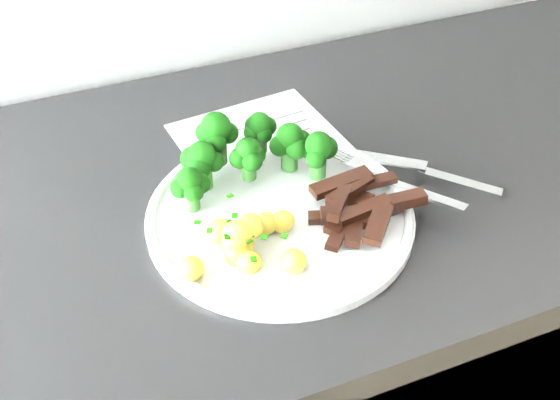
% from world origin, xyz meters
% --- Properties ---
extents(counter, '(2.41, 0.60, 0.90)m').
position_xyz_m(counter, '(-0.14, 1.67, 0.45)').
color(counter, black).
rests_on(counter, ground).
extents(recipe_paper, '(0.23, 0.30, 0.00)m').
position_xyz_m(recipe_paper, '(-0.11, 1.71, 0.90)').
color(recipe_paper, silver).
rests_on(recipe_paper, counter).
extents(plate, '(0.31, 0.31, 0.02)m').
position_xyz_m(plate, '(-0.15, 1.61, 0.91)').
color(plate, white).
rests_on(plate, counter).
extents(broccoli, '(0.21, 0.11, 0.08)m').
position_xyz_m(broccoli, '(-0.17, 1.68, 0.96)').
color(broccoli, '#2F6423').
rests_on(broccoli, plate).
extents(potatoes, '(0.14, 0.12, 0.05)m').
position_xyz_m(potatoes, '(-0.22, 1.56, 0.93)').
color(potatoes, '#E6D053').
rests_on(potatoes, plate).
extents(beef_strips, '(0.14, 0.12, 0.03)m').
position_xyz_m(beef_strips, '(-0.07, 1.57, 0.93)').
color(beef_strips, black).
rests_on(beef_strips, plate).
extents(fork, '(0.11, 0.18, 0.02)m').
position_xyz_m(fork, '(-0.01, 1.60, 0.92)').
color(fork, silver).
rests_on(fork, plate).
extents(knife, '(0.17, 0.16, 0.02)m').
position_xyz_m(knife, '(0.05, 1.60, 0.91)').
color(knife, silver).
rests_on(knife, plate).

